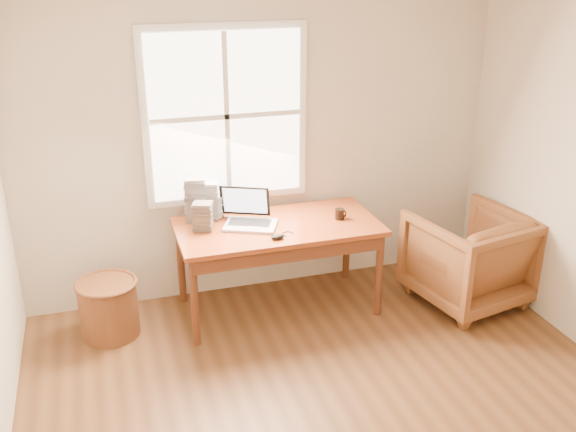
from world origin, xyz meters
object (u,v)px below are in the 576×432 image
at_px(wicker_stool, 109,309).
at_px(armchair, 469,257).
at_px(coffee_mug, 340,214).
at_px(cd_stack_a, 208,200).
at_px(desk, 278,227).
at_px(laptop, 250,211).

bearing_deg(wicker_stool, armchair, -6.76).
height_order(coffee_mug, cd_stack_a, cd_stack_a).
bearing_deg(armchair, cd_stack_a, -28.39).
relative_size(wicker_stool, cd_stack_a, 1.42).
relative_size(wicker_stool, coffee_mug, 5.16).
distance_m(desk, coffee_mug, 0.51).
height_order(wicker_stool, cd_stack_a, cd_stack_a).
distance_m(wicker_stool, cd_stack_a, 1.13).
xyz_separation_m(armchair, wicker_stool, (-2.90, 0.34, -0.17)).
height_order(armchair, cd_stack_a, cd_stack_a).
xyz_separation_m(wicker_stool, laptop, (1.13, 0.02, 0.67)).
bearing_deg(coffee_mug, desk, 151.05).
bearing_deg(laptop, desk, 19.03).
bearing_deg(armchair, wicker_stool, -18.06).
distance_m(desk, wicker_stool, 1.44).
bearing_deg(cd_stack_a, armchair, -17.08).
distance_m(armchair, wicker_stool, 2.93).
relative_size(desk, laptop, 4.22).
height_order(laptop, cd_stack_a, cd_stack_a).
bearing_deg(cd_stack_a, wicker_stool, -161.42).
height_order(laptop, coffee_mug, laptop).
distance_m(desk, cd_stack_a, 0.60).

